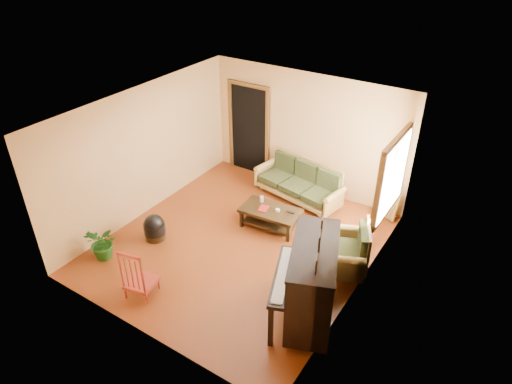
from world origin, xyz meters
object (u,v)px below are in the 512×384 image
Objects in this scene: coffee_table at (270,218)px; armchair at (343,247)px; footstool at (155,230)px; ceramic_crock at (378,211)px; potted_plant at (103,243)px; sofa at (298,182)px; red_chair at (139,271)px; piano at (312,284)px.

armchair is (1.67, -0.38, 0.26)m from coffee_table.
footstool is 1.56× the size of ceramic_crock.
ceramic_crock is (3.27, 2.99, -0.06)m from footstool.
armchair is 1.45× the size of potted_plant.
ceramic_crock is (-0.03, 1.89, -0.33)m from armchair.
footstool is (-1.59, -2.69, -0.22)m from sofa.
sofa is 3.13m from footstool.
red_chair is at bearing -54.37° from footstool.
coffee_table is 1.73m from armchair.
footstool is at bearing -110.14° from sofa.
piano is (1.71, -1.66, 0.46)m from coffee_table.
footstool is (-3.30, -1.10, -0.27)m from armchair.
armchair is 3.35m from red_chair.
armchair reaches higher than potted_plant.
red_chair reaches higher than ceramic_crock.
potted_plant is at bearing 154.05° from red_chair.
footstool is at bearing -137.59° from ceramic_crock.
potted_plant is at bearing 169.77° from piano.
armchair is (1.72, -1.59, 0.05)m from sofa.
sofa is at bearing 66.73° from red_chair.
footstool reaches higher than ceramic_crock.
coffee_table is 2.21m from footstool.
coffee_table is at bearing 50.35° from potted_plant.
potted_plant is (-1.20, 0.29, -0.15)m from red_chair.
piano is at bearing -112.08° from armchair.
piano is (0.05, -1.28, 0.20)m from armchair.
armchair is 1.92m from ceramic_crock.
piano is 2.70m from red_chair.
armchair reaches higher than ceramic_crock.
potted_plant is (-3.70, -0.73, -0.34)m from piano.
potted_plant reaches higher than coffee_table.
red_chair is 3.66× the size of ceramic_crock.
piano reaches higher than armchair.
coffee_table reaches higher than footstool.
potted_plant is (-0.35, -0.91, 0.13)m from footstool.
ceramic_crock is at bearing 20.38° from sofa.
ceramic_crock is (1.64, 1.50, -0.08)m from coffee_table.
potted_plant is at bearing -107.87° from sofa.
footstool is at bearing 69.03° from potted_plant.
armchair is at bearing -12.90° from coffee_table.
armchair is 2.29× the size of footstool.
ceramic_crock is (-0.08, 3.16, -0.53)m from piano.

